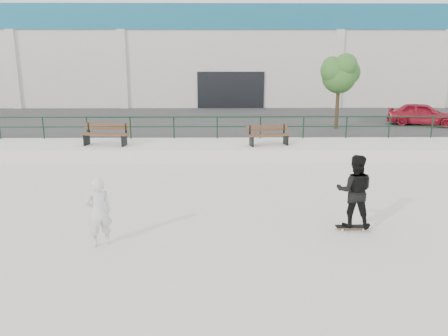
{
  "coord_description": "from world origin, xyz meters",
  "views": [
    {
      "loc": [
        -0.96,
        -9.21,
        4.05
      ],
      "look_at": [
        -0.8,
        2.0,
        1.26
      ],
      "focal_mm": 35.0,
      "sensor_mm": 36.0,
      "label": 1
    }
  ],
  "objects_px": {
    "bench_left": "(106,135)",
    "bench_right": "(268,135)",
    "skateboard": "(352,227)",
    "red_car": "(422,114)",
    "seated_skater": "(99,212)",
    "standing_skater": "(355,191)",
    "tree": "(340,73)"
  },
  "relations": [
    {
      "from": "seated_skater",
      "to": "bench_right",
      "type": "bearing_deg",
      "value": -147.19
    },
    {
      "from": "bench_left",
      "to": "red_car",
      "type": "distance_m",
      "value": 17.1
    },
    {
      "from": "bench_right",
      "to": "red_car",
      "type": "distance_m",
      "value": 10.84
    },
    {
      "from": "standing_skater",
      "to": "seated_skater",
      "type": "relative_size",
      "value": 1.14
    },
    {
      "from": "bench_left",
      "to": "skateboard",
      "type": "distance_m",
      "value": 11.72
    },
    {
      "from": "bench_right",
      "to": "seated_skater",
      "type": "relative_size",
      "value": 1.22
    },
    {
      "from": "standing_skater",
      "to": "seated_skater",
      "type": "xyz_separation_m",
      "value": [
        -5.92,
        -0.83,
        -0.21
      ]
    },
    {
      "from": "red_car",
      "to": "seated_skater",
      "type": "distance_m",
      "value": 20.45
    },
    {
      "from": "red_car",
      "to": "skateboard",
      "type": "xyz_separation_m",
      "value": [
        -8.08,
        -14.08,
        -1.05
      ]
    },
    {
      "from": "seated_skater",
      "to": "tree",
      "type": "bearing_deg",
      "value": -152.6
    },
    {
      "from": "red_car",
      "to": "standing_skater",
      "type": "bearing_deg",
      "value": 174.33
    },
    {
      "from": "tree",
      "to": "skateboard",
      "type": "height_order",
      "value": "tree"
    },
    {
      "from": "bench_left",
      "to": "bench_right",
      "type": "relative_size",
      "value": 1.08
    },
    {
      "from": "seated_skater",
      "to": "bench_left",
      "type": "bearing_deg",
      "value": -106.62
    },
    {
      "from": "red_car",
      "to": "seated_skater",
      "type": "bearing_deg",
      "value": 160.98
    },
    {
      "from": "tree",
      "to": "bench_left",
      "type": "bearing_deg",
      "value": -157.85
    },
    {
      "from": "tree",
      "to": "skateboard",
      "type": "relative_size",
      "value": 4.96
    },
    {
      "from": "bench_left",
      "to": "skateboard",
      "type": "bearing_deg",
      "value": -38.18
    },
    {
      "from": "skateboard",
      "to": "standing_skater",
      "type": "height_order",
      "value": "standing_skater"
    },
    {
      "from": "standing_skater",
      "to": "tree",
      "type": "bearing_deg",
      "value": -89.26
    },
    {
      "from": "skateboard",
      "to": "seated_skater",
      "type": "distance_m",
      "value": 6.02
    },
    {
      "from": "bench_left",
      "to": "standing_skater",
      "type": "bearing_deg",
      "value": -38.18
    },
    {
      "from": "bench_right",
      "to": "tree",
      "type": "xyz_separation_m",
      "value": [
        4.16,
        4.62,
        2.49
      ]
    },
    {
      "from": "red_car",
      "to": "standing_skater",
      "type": "xyz_separation_m",
      "value": [
        -8.08,
        -14.08,
        -0.14
      ]
    },
    {
      "from": "skateboard",
      "to": "bench_right",
      "type": "bearing_deg",
      "value": 97.05
    },
    {
      "from": "bench_right",
      "to": "red_car",
      "type": "relative_size",
      "value": 0.52
    },
    {
      "from": "bench_right",
      "to": "standing_skater",
      "type": "height_order",
      "value": "standing_skater"
    },
    {
      "from": "red_car",
      "to": "tree",
      "type": "bearing_deg",
      "value": 126.46
    },
    {
      "from": "tree",
      "to": "seated_skater",
      "type": "xyz_separation_m",
      "value": [
        -8.95,
        -13.81,
        -2.62
      ]
    },
    {
      "from": "bench_right",
      "to": "red_car",
      "type": "height_order",
      "value": "red_car"
    },
    {
      "from": "skateboard",
      "to": "seated_skater",
      "type": "height_order",
      "value": "seated_skater"
    },
    {
      "from": "bench_right",
      "to": "red_car",
      "type": "bearing_deg",
      "value": 19.84
    }
  ]
}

